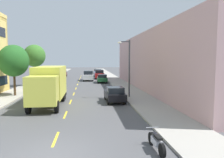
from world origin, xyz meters
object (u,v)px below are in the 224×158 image
object	(u,v)px
parked_pickup_sky	(98,73)
parked_sedan_orange	(97,71)
street_tree_second	(14,61)
parked_hatchback_black	(115,94)
parked_suv_red	(99,74)
street_tree_third	(34,56)
parked_wagon_charcoal	(59,75)
parked_pickup_teal	(52,79)
moving_white_sedan	(88,76)
parked_motorcycle	(156,142)
street_lamp	(128,64)
parked_hatchback_burgundy	(63,74)
delivery_box_truck	(49,83)
parked_hatchback_forest	(102,78)

from	to	relation	value
parked_pickup_sky	parked_sedan_orange	bearing A→B (deg)	89.49
street_tree_second	parked_hatchback_black	bearing A→B (deg)	-21.68
parked_pickup_sky	parked_suv_red	size ratio (longest dim) A/B	1.10
street_tree_third	parked_wagon_charcoal	world-z (taller)	street_tree_third
parked_pickup_teal	moving_white_sedan	size ratio (longest dim) A/B	1.11
moving_white_sedan	parked_motorcycle	xyz separation A→B (m)	(2.95, -33.67, -0.58)
street_lamp	parked_hatchback_burgundy	size ratio (longest dim) A/B	1.50
street_lamp	parked_suv_red	bearing A→B (deg)	94.04
delivery_box_truck	parked_hatchback_burgundy	size ratio (longest dim) A/B	1.96
street_tree_second	parked_sedan_orange	world-z (taller)	street_tree_second
moving_white_sedan	parked_pickup_teal	bearing A→B (deg)	-138.84
parked_hatchback_forest	parked_hatchback_burgundy	xyz separation A→B (m)	(-8.58, 14.92, 0.00)
parked_pickup_teal	parked_suv_red	bearing A→B (deg)	47.99
parked_wagon_charcoal	parked_motorcycle	xyz separation A→B (m)	(9.11, -37.97, -0.39)
street_tree_third	moving_white_sedan	bearing A→B (deg)	45.67
parked_pickup_sky	parked_motorcycle	size ratio (longest dim) A/B	2.59
parked_hatchback_black	delivery_box_truck	bearing A→B (deg)	-174.40
parked_suv_red	street_tree_third	bearing A→B (deg)	-130.31
delivery_box_truck	moving_white_sedan	xyz separation A→B (m)	(3.60, 22.77, -0.97)
parked_sedan_orange	parked_suv_red	world-z (taller)	parked_suv_red
street_tree_third	parked_pickup_sky	distance (m)	22.78
parked_hatchback_black	street_tree_third	bearing A→B (deg)	127.83
parked_suv_red	moving_white_sedan	xyz separation A→B (m)	(-2.41, -4.12, 0.00)
street_tree_third	parked_pickup_teal	xyz separation A→B (m)	(2.11, 3.08, -3.87)
delivery_box_truck	parked_hatchback_forest	xyz separation A→B (m)	(6.06, 18.49, -1.20)
street_tree_third	parked_motorcycle	size ratio (longest dim) A/B	3.06
street_tree_third	parked_hatchback_black	xyz separation A→B (m)	(10.70, -13.77, -3.94)
street_lamp	parked_motorcycle	world-z (taller)	street_lamp
parked_wagon_charcoal	parked_hatchback_black	bearing A→B (deg)	-71.90
street_tree_third	parked_motorcycle	xyz separation A→B (m)	(11.15, -25.27, -4.29)
street_lamp	parked_sedan_orange	distance (m)	39.86
street_lamp	parked_suv_red	size ratio (longest dim) A/B	1.25
parked_hatchback_burgundy	parked_motorcycle	distance (m)	45.23
parked_hatchback_burgundy	delivery_box_truck	bearing A→B (deg)	-85.69
parked_suv_red	parked_hatchback_burgundy	xyz separation A→B (m)	(-8.53, 6.53, -0.23)
parked_pickup_sky	parked_pickup_teal	size ratio (longest dim) A/B	1.00
delivery_box_truck	parked_pickup_teal	distance (m)	17.66
delivery_box_truck	parked_pickup_sky	xyz separation A→B (m)	(6.07, 34.12, -1.13)
parked_sedan_orange	parked_wagon_charcoal	bearing A→B (deg)	-119.83
parked_pickup_sky	parked_hatchback_burgundy	xyz separation A→B (m)	(-8.59, -0.70, -0.07)
delivery_box_truck	parked_hatchback_black	xyz separation A→B (m)	(6.10, 0.60, -1.20)
moving_white_sedan	parked_sedan_orange	bearing A→B (deg)	82.55
delivery_box_truck	parked_pickup_sky	bearing A→B (deg)	79.91
parked_hatchback_forest	street_tree_second	bearing A→B (deg)	-128.02
street_lamp	parked_hatchback_black	size ratio (longest dim) A/B	1.49
delivery_box_truck	street_lamp	bearing A→B (deg)	18.03
moving_white_sedan	parked_motorcycle	world-z (taller)	moving_white_sedan
street_tree_second	parked_pickup_sky	xyz separation A→B (m)	(10.67, 29.27, -3.16)
parked_suv_red	parked_wagon_charcoal	bearing A→B (deg)	178.77
parked_wagon_charcoal	moving_white_sedan	world-z (taller)	moving_white_sedan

